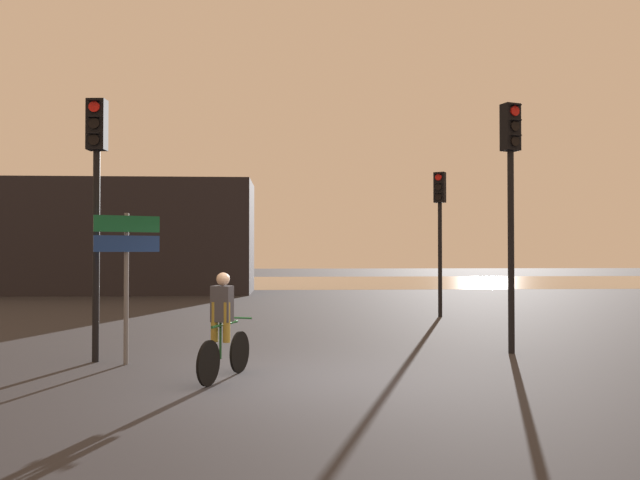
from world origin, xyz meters
name	(u,v)px	position (x,y,z in m)	size (l,w,h in m)	color
ground_plane	(304,381)	(0.00, 0.00, 0.00)	(120.00, 120.00, 0.00)	#28282D
water_strip	(292,282)	(0.00, 29.85, 0.00)	(80.00, 16.00, 0.01)	#9E937F
distant_building	(111,237)	(-8.40, 19.85, 2.59)	(12.94, 4.00, 5.18)	black
traffic_light_near_right	(511,181)	(4.01, 2.30, 3.29)	(0.38, 0.40, 4.76)	black
traffic_light_far_right	(440,216)	(4.26, 8.87, 2.99)	(0.40, 0.42, 4.28)	black
traffic_light_near_left	(96,180)	(-3.61, 1.76, 3.20)	(0.34, 0.35, 4.62)	black
direction_sign_post	(127,260)	(-3.00, 1.46, 1.79)	(1.01, 0.50, 2.60)	slate
cyclist	(223,325)	(-1.22, 0.11, 0.82)	(0.71, 1.61, 1.62)	black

